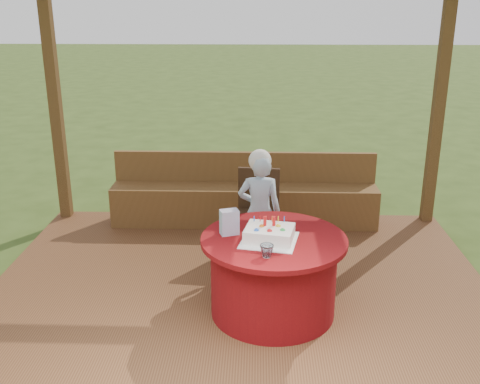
{
  "coord_description": "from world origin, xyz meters",
  "views": [
    {
      "loc": [
        0.15,
        -4.32,
        2.58
      ],
      "look_at": [
        0.0,
        0.25,
        1.0
      ],
      "focal_mm": 42.0,
      "sensor_mm": 36.0,
      "label": 1
    }
  ],
  "objects_px": {
    "elderly_woman": "(259,208)",
    "birthday_cake": "(269,234)",
    "drinking_glass": "(267,251)",
    "chair": "(258,209)",
    "table": "(273,275)",
    "bench": "(244,201)",
    "gift_bag": "(229,222)"
  },
  "relations": [
    {
      "from": "chair",
      "to": "birthday_cake",
      "type": "height_order",
      "value": "chair"
    },
    {
      "from": "gift_bag",
      "to": "bench",
      "type": "bearing_deg",
      "value": 68.63
    },
    {
      "from": "elderly_woman",
      "to": "birthday_cake",
      "type": "bearing_deg",
      "value": -85.3
    },
    {
      "from": "birthday_cake",
      "to": "drinking_glass",
      "type": "relative_size",
      "value": 4.79
    },
    {
      "from": "chair",
      "to": "gift_bag",
      "type": "bearing_deg",
      "value": -101.65
    },
    {
      "from": "gift_bag",
      "to": "drinking_glass",
      "type": "height_order",
      "value": "gift_bag"
    },
    {
      "from": "chair",
      "to": "drinking_glass",
      "type": "bearing_deg",
      "value": -87.33
    },
    {
      "from": "bench",
      "to": "elderly_woman",
      "type": "xyz_separation_m",
      "value": [
        0.17,
        -1.08,
        0.33
      ]
    },
    {
      "from": "chair",
      "to": "birthday_cake",
      "type": "relative_size",
      "value": 1.76
    },
    {
      "from": "table",
      "to": "elderly_woman",
      "type": "height_order",
      "value": "elderly_woman"
    },
    {
      "from": "table",
      "to": "gift_bag",
      "type": "bearing_deg",
      "value": 170.47
    },
    {
      "from": "chair",
      "to": "bench",
      "type": "bearing_deg",
      "value": 100.76
    },
    {
      "from": "table",
      "to": "birthday_cake",
      "type": "height_order",
      "value": "birthday_cake"
    },
    {
      "from": "bench",
      "to": "elderly_woman",
      "type": "distance_m",
      "value": 1.15
    },
    {
      "from": "gift_bag",
      "to": "table",
      "type": "bearing_deg",
      "value": -28.74
    },
    {
      "from": "elderly_woman",
      "to": "drinking_glass",
      "type": "bearing_deg",
      "value": -87.54
    },
    {
      "from": "drinking_glass",
      "to": "birthday_cake",
      "type": "bearing_deg",
      "value": 85.36
    },
    {
      "from": "drinking_glass",
      "to": "chair",
      "type": "bearing_deg",
      "value": 92.67
    },
    {
      "from": "table",
      "to": "elderly_woman",
      "type": "relative_size",
      "value": 1.0
    },
    {
      "from": "chair",
      "to": "table",
      "type": "bearing_deg",
      "value": -83.4
    },
    {
      "from": "birthday_cake",
      "to": "gift_bag",
      "type": "height_order",
      "value": "gift_bag"
    },
    {
      "from": "elderly_woman",
      "to": "birthday_cake",
      "type": "height_order",
      "value": "elderly_woman"
    },
    {
      "from": "bench",
      "to": "drinking_glass",
      "type": "height_order",
      "value": "bench"
    },
    {
      "from": "elderly_woman",
      "to": "gift_bag",
      "type": "xyz_separation_m",
      "value": [
        -0.24,
        -0.81,
        0.18
      ]
    },
    {
      "from": "bench",
      "to": "drinking_glass",
      "type": "bearing_deg",
      "value": -84.47
    },
    {
      "from": "gift_bag",
      "to": "drinking_glass",
      "type": "distance_m",
      "value": 0.51
    },
    {
      "from": "chair",
      "to": "gift_bag",
      "type": "height_order",
      "value": "gift_bag"
    },
    {
      "from": "bench",
      "to": "gift_bag",
      "type": "xyz_separation_m",
      "value": [
        -0.07,
        -1.89,
        0.51
      ]
    },
    {
      "from": "elderly_woman",
      "to": "birthday_cake",
      "type": "relative_size",
      "value": 2.36
    },
    {
      "from": "bench",
      "to": "gift_bag",
      "type": "bearing_deg",
      "value": -92.15
    },
    {
      "from": "table",
      "to": "gift_bag",
      "type": "height_order",
      "value": "gift_bag"
    },
    {
      "from": "bench",
      "to": "birthday_cake",
      "type": "distance_m",
      "value": 2.08
    }
  ]
}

